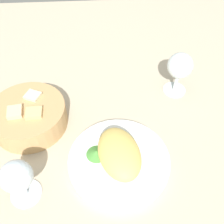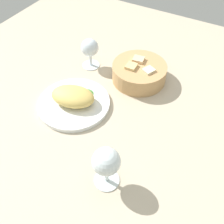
{
  "view_description": "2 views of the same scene",
  "coord_description": "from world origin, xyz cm",
  "px_view_note": "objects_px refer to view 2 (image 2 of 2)",
  "views": [
    {
      "loc": [
        -41.55,
        0.14,
        53.25
      ],
      "look_at": [
        -0.26,
        -2.57,
        5.83
      ],
      "focal_mm": 41.62,
      "sensor_mm": 36.0,
      "label": 1
    },
    {
      "loc": [
        29.34,
        -49.66,
        62.14
      ],
      "look_at": [
        4.08,
        -4.71,
        5.49
      ],
      "focal_mm": 42.23,
      "sensor_mm": 36.0,
      "label": 2
    }
  ],
  "objects_px": {
    "plate": "(74,103)",
    "wine_glass_far": "(90,49)",
    "wine_glass_near": "(106,163)",
    "bread_basket": "(139,72)"
  },
  "relations": [
    {
      "from": "wine_glass_near",
      "to": "wine_glass_far",
      "type": "relative_size",
      "value": 1.13
    },
    {
      "from": "bread_basket",
      "to": "wine_glass_far",
      "type": "bearing_deg",
      "value": -175.51
    },
    {
      "from": "plate",
      "to": "wine_glass_far",
      "type": "xyz_separation_m",
      "value": [
        -0.06,
        0.2,
        0.07
      ]
    },
    {
      "from": "wine_glass_far",
      "to": "wine_glass_near",
      "type": "bearing_deg",
      "value": -52.78
    },
    {
      "from": "wine_glass_far",
      "to": "plate",
      "type": "bearing_deg",
      "value": -72.64
    },
    {
      "from": "plate",
      "to": "bread_basket",
      "type": "bearing_deg",
      "value": 59.49
    },
    {
      "from": "plate",
      "to": "bread_basket",
      "type": "height_order",
      "value": "bread_basket"
    },
    {
      "from": "plate",
      "to": "wine_glass_near",
      "type": "distance_m",
      "value": 0.3
    },
    {
      "from": "wine_glass_near",
      "to": "wine_glass_far",
      "type": "bearing_deg",
      "value": 127.22
    },
    {
      "from": "bread_basket",
      "to": "wine_glass_near",
      "type": "relative_size",
      "value": 1.5
    }
  ]
}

